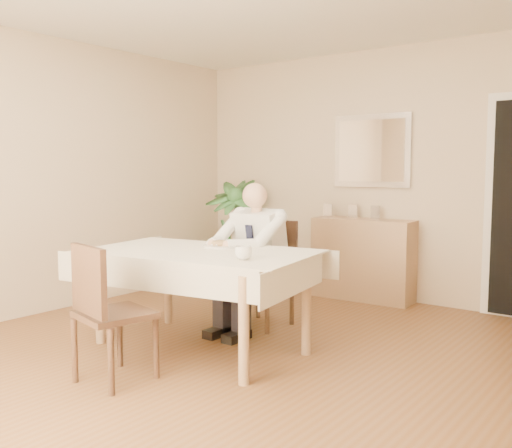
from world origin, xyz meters
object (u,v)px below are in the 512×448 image
Objects in this scene: chair_near at (104,306)px; seated_man at (248,250)px; potted_palm at (234,233)px; dining_table at (199,262)px; sideboard at (363,259)px; coffee_mug at (243,253)px; chair_far at (268,266)px.

chair_near is 0.72× the size of seated_man.
seated_man is at bearing 102.97° from chair_near.
seated_man is at bearing -47.11° from potted_palm.
dining_table is 2.09× the size of chair_near.
chair_near is at bearing -96.35° from sideboard.
sideboard reaches higher than dining_table.
seated_man reaches higher than coffee_mug.
sideboard is (0.23, 2.26, -0.25)m from dining_table.
sideboard is at bearing 82.11° from seated_man.
potted_palm reaches higher than coffee_mug.
potted_palm is at bearing 135.30° from chair_far.
seated_man is (0.00, -0.29, 0.18)m from chair_far.
coffee_mug is 0.11× the size of sideboard.
dining_table is 2.06× the size of chair_far.
potted_palm is at bearing 113.68° from dining_table.
chair_near is 0.73× the size of potted_palm.
dining_table is 0.90m from chair_far.
seated_man reaches higher than chair_far.
chair_far is 1.02× the size of chair_near.
chair_far is at bearing 90.00° from seated_man.
dining_table is at bearing 166.02° from coffee_mug.
dining_table is 1.78× the size of sideboard.
seated_man reaches higher than dining_table.
chair_near is at bearing -65.63° from potted_palm.
dining_table is 2.28m from sideboard.
coffee_mug is (0.52, 0.76, 0.29)m from chair_near.
coffee_mug reaches higher than dining_table.
coffee_mug is at bearing -23.36° from dining_table.
potted_palm is at bearing -172.03° from sideboard.
dining_table is 2.36m from potted_palm.
chair_near reaches higher than sideboard.
chair_far is 0.74× the size of potted_palm.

